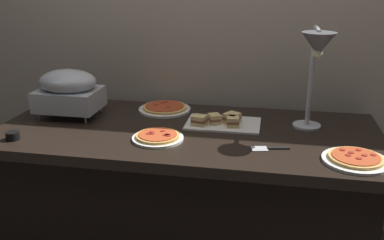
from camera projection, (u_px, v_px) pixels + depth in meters
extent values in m
cube|color=tan|center=(204.00, 28.00, 2.45)|extent=(4.40, 0.04, 2.40)
cube|color=black|center=(187.00, 134.00, 2.14)|extent=(1.90, 0.84, 0.05)
cube|color=black|center=(187.00, 201.00, 2.26)|extent=(1.75, 0.74, 0.71)
cylinder|color=#B7BABF|center=(39.00, 117.00, 2.25)|extent=(0.01, 0.01, 0.04)
cylinder|color=#B7BABF|center=(86.00, 120.00, 2.21)|extent=(0.01, 0.01, 0.04)
cylinder|color=#B7BABF|center=(57.00, 106.00, 2.44)|extent=(0.01, 0.01, 0.04)
cylinder|color=#B7BABF|center=(101.00, 108.00, 2.39)|extent=(0.01, 0.01, 0.04)
cube|color=#B7BABF|center=(69.00, 99.00, 2.30)|extent=(0.33, 0.25, 0.11)
ellipsoid|color=#B7BABF|center=(68.00, 82.00, 2.27)|extent=(0.31, 0.24, 0.13)
cylinder|color=#B7BABF|center=(307.00, 126.00, 2.16)|extent=(0.14, 0.14, 0.01)
cylinder|color=#B7BABF|center=(311.00, 78.00, 2.08)|extent=(0.02, 0.02, 0.49)
cylinder|color=#B7BABF|center=(318.00, 29.00, 1.91)|extent=(0.02, 0.19, 0.02)
cone|color=#595B60|center=(318.00, 44.00, 1.84)|extent=(0.15, 0.15, 0.10)
sphere|color=#F9EAB2|center=(317.00, 53.00, 1.85)|extent=(0.04, 0.04, 0.04)
cylinder|color=white|center=(165.00, 109.00, 2.42)|extent=(0.29, 0.29, 0.01)
cylinder|color=#DBA856|center=(165.00, 107.00, 2.41)|extent=(0.25, 0.25, 0.01)
cylinder|color=#AD3D1E|center=(165.00, 106.00, 2.41)|extent=(0.22, 0.22, 0.00)
cylinder|color=maroon|center=(168.00, 107.00, 2.38)|extent=(0.02, 0.02, 0.00)
cylinder|color=maroon|center=(166.00, 102.00, 2.48)|extent=(0.02, 0.02, 0.00)
cylinder|color=maroon|center=(156.00, 105.00, 2.42)|extent=(0.02, 0.02, 0.00)
cylinder|color=maroon|center=(163.00, 103.00, 2.46)|extent=(0.02, 0.02, 0.00)
cylinder|color=white|center=(355.00, 161.00, 1.76)|extent=(0.27, 0.27, 0.01)
cylinder|color=#DBA856|center=(356.00, 158.00, 1.76)|extent=(0.22, 0.22, 0.01)
cylinder|color=#B74723|center=(356.00, 156.00, 1.75)|extent=(0.19, 0.19, 0.00)
cylinder|color=maroon|center=(342.00, 150.00, 1.81)|extent=(0.02, 0.02, 0.00)
cylinder|color=maroon|center=(359.00, 150.00, 1.81)|extent=(0.02, 0.02, 0.00)
cylinder|color=maroon|center=(351.00, 152.00, 1.78)|extent=(0.02, 0.02, 0.00)
cylinder|color=maroon|center=(373.00, 155.00, 1.76)|extent=(0.02, 0.02, 0.00)
cylinder|color=maroon|center=(359.00, 158.00, 1.73)|extent=(0.02, 0.02, 0.00)
cylinder|color=maroon|center=(348.00, 155.00, 1.76)|extent=(0.02, 0.02, 0.00)
cylinder|color=maroon|center=(364.00, 155.00, 1.75)|extent=(0.02, 0.02, 0.00)
cylinder|color=white|center=(158.00, 138.00, 2.00)|extent=(0.24, 0.24, 0.01)
cylinder|color=gold|center=(158.00, 136.00, 1.99)|extent=(0.20, 0.20, 0.01)
cylinder|color=#B74723|center=(158.00, 134.00, 1.99)|extent=(0.18, 0.18, 0.00)
cylinder|color=maroon|center=(151.00, 132.00, 2.01)|extent=(0.02, 0.02, 0.00)
cylinder|color=maroon|center=(163.00, 131.00, 2.02)|extent=(0.02, 0.02, 0.00)
cylinder|color=maroon|center=(168.00, 135.00, 1.98)|extent=(0.02, 0.02, 0.00)
cylinder|color=maroon|center=(166.00, 135.00, 1.97)|extent=(0.02, 0.02, 0.00)
cylinder|color=maroon|center=(168.00, 135.00, 1.97)|extent=(0.02, 0.02, 0.00)
cylinder|color=maroon|center=(152.00, 134.00, 1.99)|extent=(0.02, 0.02, 0.00)
cylinder|color=maroon|center=(149.00, 134.00, 1.99)|extent=(0.02, 0.02, 0.00)
cube|color=white|center=(223.00, 124.00, 2.19)|extent=(0.38, 0.24, 0.01)
cube|color=tan|center=(214.00, 122.00, 2.17)|extent=(0.08, 0.08, 0.02)
cube|color=brown|center=(214.00, 119.00, 2.17)|extent=(0.08, 0.08, 0.01)
cube|color=tan|center=(214.00, 116.00, 2.16)|extent=(0.08, 0.08, 0.02)
cube|color=tan|center=(199.00, 123.00, 2.15)|extent=(0.08, 0.07, 0.02)
cube|color=brown|center=(199.00, 120.00, 2.15)|extent=(0.08, 0.07, 0.01)
cube|color=tan|center=(199.00, 117.00, 2.14)|extent=(0.08, 0.07, 0.02)
cube|color=tan|center=(232.00, 121.00, 2.19)|extent=(0.10, 0.10, 0.02)
cube|color=brown|center=(232.00, 118.00, 2.18)|extent=(0.10, 0.10, 0.01)
cube|color=tan|center=(232.00, 115.00, 2.18)|extent=(0.10, 0.10, 0.02)
cube|color=tan|center=(233.00, 125.00, 2.14)|extent=(0.07, 0.08, 0.02)
cube|color=brown|center=(233.00, 122.00, 2.13)|extent=(0.07, 0.08, 0.01)
cube|color=tan|center=(233.00, 118.00, 2.13)|extent=(0.07, 0.08, 0.02)
cylinder|color=black|center=(13.00, 136.00, 1.99)|extent=(0.06, 0.06, 0.04)
cylinder|color=gold|center=(12.00, 132.00, 1.99)|extent=(0.05, 0.05, 0.01)
cube|color=#B7BABF|center=(259.00, 149.00, 1.89)|extent=(0.08, 0.07, 0.00)
cylinder|color=black|center=(279.00, 148.00, 1.89)|extent=(0.10, 0.03, 0.01)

